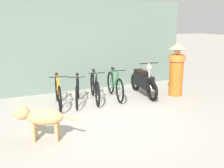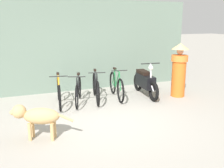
% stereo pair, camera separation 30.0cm
% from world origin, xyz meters
% --- Properties ---
extents(ground_plane, '(60.00, 60.00, 0.00)m').
position_xyz_m(ground_plane, '(0.00, 0.00, 0.00)').
color(ground_plane, '#9E998E').
extents(shop_wall_back, '(8.05, 0.20, 2.90)m').
position_xyz_m(shop_wall_back, '(0.00, 3.02, 1.45)').
color(shop_wall_back, slate).
rests_on(shop_wall_back, ground).
extents(bicycle_0, '(0.46, 1.68, 0.89)m').
position_xyz_m(bicycle_0, '(-0.82, 1.59, 0.36)').
color(bicycle_0, black).
rests_on(bicycle_0, ground).
extents(bicycle_1, '(0.63, 1.58, 0.84)m').
position_xyz_m(bicycle_1, '(-0.28, 1.58, 0.35)').
color(bicycle_1, black).
rests_on(bicycle_1, ground).
extents(bicycle_2, '(0.54, 1.74, 0.90)m').
position_xyz_m(bicycle_2, '(0.26, 1.66, 0.37)').
color(bicycle_2, black).
rests_on(bicycle_2, ground).
extents(bicycle_3, '(0.46, 1.67, 0.91)m').
position_xyz_m(bicycle_3, '(0.89, 1.66, 0.37)').
color(bicycle_3, black).
rests_on(bicycle_3, ground).
extents(motorcycle, '(0.58, 1.80, 1.07)m').
position_xyz_m(motorcycle, '(1.80, 1.55, 0.43)').
color(motorcycle, black).
rests_on(motorcycle, ground).
extents(stray_dog, '(1.17, 0.63, 0.70)m').
position_xyz_m(stray_dog, '(-1.60, -0.34, 0.47)').
color(stray_dog, tan).
rests_on(stray_dog, ground).
extents(person_in_robes, '(0.59, 0.59, 1.61)m').
position_xyz_m(person_in_robes, '(2.71, 1.14, 0.85)').
color(person_in_robes, orange).
rests_on(person_in_robes, ground).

